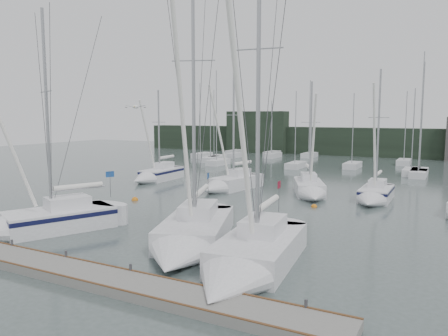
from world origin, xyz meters
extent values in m
plane|color=#414F4C|center=(0.00, 0.00, 0.00)|extent=(160.00, 160.00, 0.00)
cube|color=slate|center=(0.00, -5.00, 0.20)|extent=(24.00, 2.00, 0.40)
cube|color=black|center=(0.00, 62.00, 2.50)|extent=(90.00, 4.00, 5.00)
cube|color=black|center=(-20.00, 60.00, 4.00)|extent=(12.00, 3.00, 8.00)
cube|color=silver|center=(-19.66, 42.65, 0.35)|extent=(1.80, 4.50, 0.90)
cylinder|color=#9C9FA4|center=(-19.66, 42.15, 6.00)|extent=(0.12, 0.12, 10.41)
cube|color=silver|center=(-24.13, 45.83, 0.35)|extent=(1.80, 4.50, 0.90)
cylinder|color=#9C9FA4|center=(-24.13, 45.33, 6.70)|extent=(0.12, 0.12, 11.80)
cube|color=silver|center=(10.76, 37.10, 0.35)|extent=(1.80, 4.50, 0.90)
cylinder|color=#9C9FA4|center=(10.76, 36.60, 7.60)|extent=(0.12, 0.12, 13.60)
cube|color=silver|center=(-13.24, 51.28, 0.35)|extent=(1.80, 4.50, 0.90)
cylinder|color=#9C9FA4|center=(-13.24, 50.78, 5.00)|extent=(0.12, 0.12, 8.40)
cube|color=silver|center=(-19.07, 40.48, 0.35)|extent=(1.80, 4.50, 0.90)
cylinder|color=#9C9FA4|center=(-19.07, 39.98, 6.17)|extent=(0.12, 0.12, 10.73)
cube|color=silver|center=(7.91, 50.09, 0.35)|extent=(1.80, 4.50, 0.90)
cylinder|color=#9C9FA4|center=(7.91, 49.59, 5.74)|extent=(0.12, 0.12, 9.87)
cube|color=silver|center=(-7.76, 54.68, 0.35)|extent=(1.80, 4.50, 0.90)
cylinder|color=#9C9FA4|center=(-7.76, 54.18, 6.96)|extent=(0.12, 0.12, 12.33)
cube|color=silver|center=(-4.86, 38.88, 0.35)|extent=(1.80, 4.50, 0.90)
cylinder|color=#9C9FA4|center=(-4.86, 38.38, 5.63)|extent=(0.12, 0.12, 9.66)
cube|color=silver|center=(9.88, 38.47, 0.35)|extent=(1.80, 4.50, 0.90)
cylinder|color=#9C9FA4|center=(9.88, 37.97, 5.59)|extent=(0.12, 0.12, 9.59)
cube|color=silver|center=(-19.18, 48.42, 0.35)|extent=(1.80, 4.50, 0.90)
cylinder|color=#9C9FA4|center=(-19.18, 47.92, 6.96)|extent=(0.12, 0.12, 12.33)
cube|color=silver|center=(-16.11, 37.07, 0.35)|extent=(1.80, 4.50, 0.90)
cylinder|color=#9C9FA4|center=(-16.11, 36.57, 7.16)|extent=(0.12, 0.12, 12.73)
cube|color=silver|center=(-21.84, 53.93, 0.35)|extent=(1.80, 4.50, 0.90)
cylinder|color=#9C9FA4|center=(-21.84, 53.43, 7.43)|extent=(0.12, 0.12, 13.26)
cube|color=silver|center=(2.08, 42.24, 0.35)|extent=(1.80, 4.50, 0.90)
cylinder|color=#9C9FA4|center=(2.08, 41.74, 5.49)|extent=(0.12, 0.12, 9.39)
cube|color=silver|center=(10.74, 38.84, 0.35)|extent=(1.80, 4.50, 0.90)
cylinder|color=#9C9FA4|center=(10.74, 38.34, 7.12)|extent=(0.12, 0.12, 12.64)
cube|color=silver|center=(-14.71, 54.76, 0.35)|extent=(1.80, 4.50, 0.90)
cylinder|color=#9C9FA4|center=(-14.71, 54.26, 5.28)|extent=(0.12, 0.12, 8.96)
cube|color=silver|center=(-7.53, 0.46, 0.49)|extent=(5.57, 7.17, 1.64)
cube|color=silver|center=(-7.30, 0.95, 1.69)|extent=(2.66, 3.07, 0.76)
cylinder|color=#9C9FA4|center=(-7.72, 0.04, 7.44)|extent=(0.20, 0.20, 12.25)
cylinder|color=white|center=(-6.99, 1.63, 2.67)|extent=(1.59, 2.98, 0.31)
cube|color=#0E1033|center=(-7.53, 0.46, 1.04)|extent=(5.59, 7.20, 0.27)
cube|color=navy|center=(-6.09, 3.58, 3.27)|extent=(0.26, 0.54, 0.39)
cube|color=silver|center=(1.30, 2.67, 0.48)|extent=(5.73, 8.08, 1.61)
cone|color=silver|center=(3.08, -2.27, 0.48)|extent=(4.31, 4.13, 3.44)
cube|color=silver|center=(1.12, 3.17, 1.67)|extent=(2.78, 3.41, 0.75)
cylinder|color=#9C9FA4|center=(1.48, 2.17, 8.71)|extent=(0.19, 0.19, 14.84)
cylinder|color=white|center=(0.80, 4.05, 2.64)|extent=(1.50, 3.48, 0.30)
cube|color=navy|center=(-0.02, 6.32, 3.23)|extent=(0.22, 0.55, 0.39)
cube|color=silver|center=(6.14, 0.74, 0.50)|extent=(4.09, 7.25, 1.66)
cone|color=silver|center=(6.70, -4.17, 0.50)|extent=(3.64, 3.32, 3.33)
cube|color=silver|center=(6.08, 1.29, 1.72)|extent=(2.13, 2.96, 0.78)
cylinder|color=#9C9FA4|center=(6.20, 0.25, 8.76)|extent=(0.20, 0.20, 14.85)
cylinder|color=white|center=(5.99, 2.11, 2.72)|extent=(0.69, 3.39, 0.31)
cube|color=maroon|center=(5.73, 4.40, 3.33)|extent=(0.09, 0.60, 0.40)
cube|color=silver|center=(-14.78, 21.31, 0.46)|extent=(2.71, 5.55, 1.52)
cone|color=silver|center=(-14.65, 17.40, 0.46)|extent=(2.61, 2.43, 2.53)
cube|color=silver|center=(-14.79, 21.81, 1.57)|extent=(1.46, 2.23, 0.71)
cylinder|color=#9C9FA4|center=(-14.76, 20.92, 5.60)|extent=(0.18, 0.18, 8.76)
cylinder|color=white|center=(-14.81, 22.40, 2.48)|extent=(0.37, 2.68, 0.28)
cube|color=#0E1033|center=(-14.78, 21.31, 0.96)|extent=(2.73, 5.57, 0.25)
cube|color=silver|center=(-4.62, 19.76, 0.46)|extent=(3.55, 5.94, 1.52)
cone|color=silver|center=(-5.37, 15.86, 0.46)|extent=(2.95, 2.82, 2.54)
cube|color=silver|center=(-4.52, 20.26, 1.58)|extent=(1.79, 2.45, 0.71)
cylinder|color=#9C9FA4|center=(-4.69, 19.37, 6.24)|extent=(0.18, 0.18, 10.04)
cylinder|color=white|center=(-4.41, 20.85, 2.49)|extent=(0.79, 2.72, 0.28)
cube|color=silver|center=(2.71, 20.13, 0.45)|extent=(4.30, 5.86, 1.50)
cone|color=silver|center=(4.20, 16.61, 0.45)|extent=(3.11, 3.05, 2.40)
cube|color=silver|center=(2.51, 20.59, 1.55)|extent=(2.05, 2.49, 0.70)
cylinder|color=#9C9FA4|center=(2.86, 19.78, 5.70)|extent=(0.18, 0.18, 9.00)
cylinder|color=white|center=(2.29, 21.11, 2.45)|extent=(1.28, 2.52, 0.28)
cube|color=silver|center=(8.66, 20.05, 0.41)|extent=(2.41, 4.82, 1.37)
cone|color=silver|center=(8.68, 16.62, 0.41)|extent=(2.39, 2.07, 2.38)
cube|color=silver|center=(8.65, 20.51, 1.42)|extent=(1.32, 1.93, 0.64)
cylinder|color=#9C9FA4|center=(8.66, 19.71, 6.05)|extent=(0.16, 0.16, 9.91)
cylinder|color=white|center=(8.65, 21.01, 2.24)|extent=(0.27, 2.35, 0.26)
cube|color=#0E1033|center=(8.66, 20.05, 0.87)|extent=(2.43, 4.84, 0.23)
sphere|color=orange|center=(4.79, 14.76, 0.00)|extent=(0.49, 0.49, 0.49)
sphere|color=orange|center=(-9.60, 10.31, 0.00)|extent=(0.57, 0.57, 0.57)
ellipsoid|color=white|center=(-1.01, 0.22, 7.68)|extent=(0.38, 0.52, 0.21)
cube|color=gray|center=(-1.28, 0.12, 7.70)|extent=(0.49, 0.30, 0.12)
cube|color=gray|center=(-0.73, 0.32, 7.70)|extent=(0.49, 0.30, 0.12)
camera|label=1|loc=(14.39, -18.55, 7.22)|focal=35.00mm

